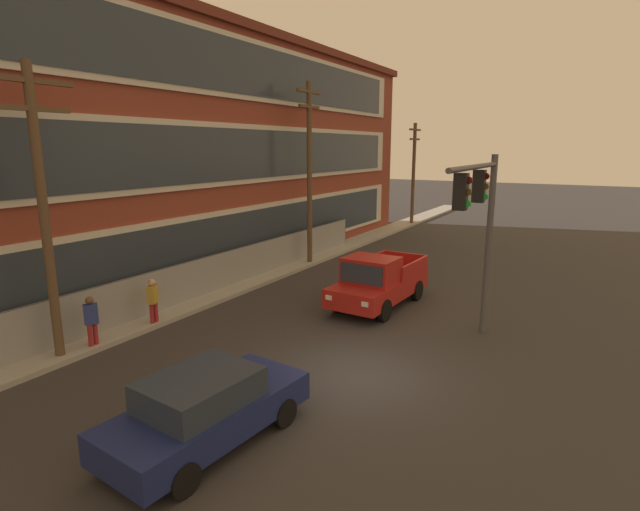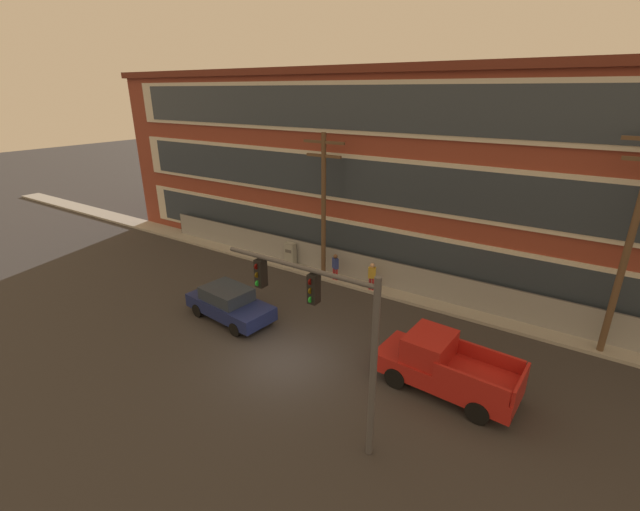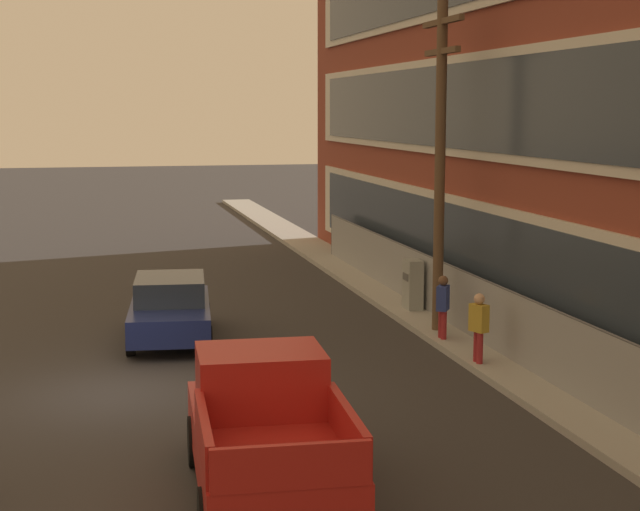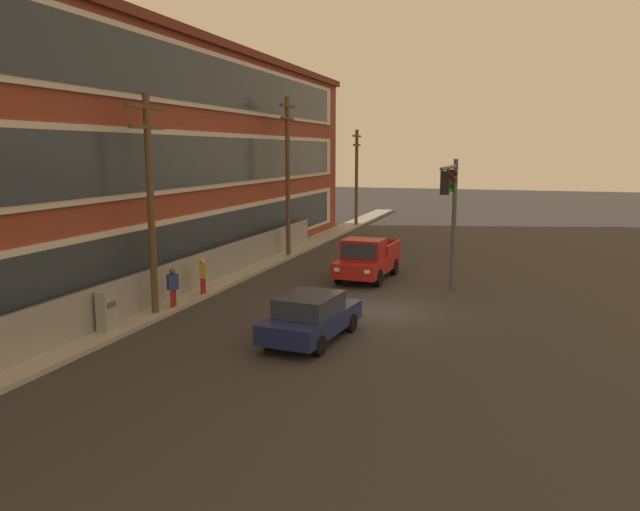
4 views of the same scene
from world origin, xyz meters
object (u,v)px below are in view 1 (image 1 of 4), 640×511
(traffic_signal_mast, at_px, (481,214))
(pedestrian_near_cabinet, at_px, (153,299))
(utility_pole_midblock, at_px, (309,168))
(sedan_navy, at_px, (206,408))
(pickup_truck_red, at_px, (378,282))
(pedestrian_by_fence, at_px, (91,319))
(utility_pole_far_east, at_px, (414,170))
(utility_pole_near_corner, at_px, (42,202))

(traffic_signal_mast, height_order, pedestrian_near_cabinet, traffic_signal_mast)
(utility_pole_midblock, bearing_deg, sedan_navy, -156.73)
(sedan_navy, bearing_deg, pickup_truck_red, 3.12)
(utility_pole_midblock, bearing_deg, pedestrian_by_fence, -179.65)
(pickup_truck_red, height_order, pedestrian_near_cabinet, pickup_truck_red)
(traffic_signal_mast, bearing_deg, pedestrian_near_cabinet, 109.58)
(sedan_navy, height_order, utility_pole_midblock, utility_pole_midblock)
(traffic_signal_mast, relative_size, sedan_navy, 1.25)
(traffic_signal_mast, bearing_deg, utility_pole_far_east, 23.66)
(traffic_signal_mast, relative_size, utility_pole_near_corner, 0.71)
(utility_pole_near_corner, height_order, pedestrian_near_cabinet, utility_pole_near_corner)
(sedan_navy, bearing_deg, utility_pole_near_corner, 80.85)
(utility_pole_near_corner, bearing_deg, utility_pole_midblock, -0.55)
(utility_pole_midblock, xyz_separation_m, pedestrian_by_fence, (-12.90, -0.08, -4.02))
(utility_pole_near_corner, relative_size, pedestrian_by_fence, 4.85)
(pickup_truck_red, bearing_deg, pedestrian_by_fence, 144.70)
(traffic_signal_mast, xyz_separation_m, utility_pole_far_east, (22.70, 9.95, 0.20))
(pickup_truck_red, height_order, utility_pole_far_east, utility_pole_far_east)
(sedan_navy, distance_m, utility_pole_far_east, 31.39)
(utility_pole_near_corner, distance_m, utility_pole_far_east, 29.48)
(sedan_navy, distance_m, utility_pole_midblock, 16.75)
(sedan_navy, height_order, pedestrian_by_fence, pedestrian_by_fence)
(pedestrian_near_cabinet, bearing_deg, sedan_navy, -124.52)
(utility_pole_near_corner, bearing_deg, utility_pole_far_east, -0.32)
(traffic_signal_mast, height_order, pickup_truck_red, traffic_signal_mast)
(utility_pole_far_east, bearing_deg, pickup_truck_red, -164.07)
(utility_pole_midblock, bearing_deg, pickup_truck_red, -129.03)
(utility_pole_near_corner, distance_m, pedestrian_by_fence, 3.71)
(utility_pole_far_east, distance_m, pedestrian_near_cabinet, 26.42)
(sedan_navy, distance_m, pedestrian_by_fence, 6.64)
(traffic_signal_mast, distance_m, sedan_navy, 9.23)
(pickup_truck_red, xyz_separation_m, utility_pole_midblock, (4.74, 5.85, 4.04))
(pickup_truck_red, relative_size, pedestrian_by_fence, 3.05)
(pedestrian_near_cabinet, bearing_deg, utility_pole_far_east, 0.19)
(traffic_signal_mast, height_order, pedestrian_by_fence, traffic_signal_mast)
(traffic_signal_mast, distance_m, pedestrian_by_fence, 11.92)
(pedestrian_near_cabinet, bearing_deg, utility_pole_near_corner, 175.61)
(sedan_navy, height_order, pedestrian_near_cabinet, pedestrian_near_cabinet)
(utility_pole_far_east, relative_size, pedestrian_by_fence, 4.62)
(traffic_signal_mast, distance_m, pickup_truck_red, 5.69)
(sedan_navy, height_order, utility_pole_near_corner, utility_pole_near_corner)
(utility_pole_midblock, bearing_deg, traffic_signal_mast, -125.29)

